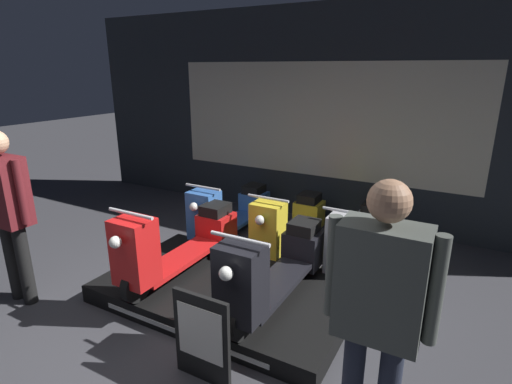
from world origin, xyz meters
The scene contains 11 objects.
ground_plane centered at (0.00, 0.00, 0.00)m, with size 30.00×30.00×0.00m, color #38383D.
shop_wall_back centered at (0.00, 3.64, 1.60)m, with size 8.57×0.09×3.20m.
display_platform centered at (0.11, 0.91, 0.09)m, with size 2.53×1.54×0.19m.
scooter_display_left centered at (-0.46, 0.87, 0.54)m, with size 0.52×1.77×0.90m.
scooter_display_right centered at (0.68, 0.87, 0.54)m, with size 0.52×1.77×0.90m.
scooter_backrow_0 centered at (-0.76, 2.36, 0.35)m, with size 0.52×1.77×0.90m.
scooter_backrow_1 centered at (0.16, 2.36, 0.35)m, with size 0.52×1.77×0.90m.
scooter_backrow_2 centered at (1.08, 2.36, 0.35)m, with size 0.52×1.77×0.90m.
person_left_browsing centered at (-1.73, -0.11, 1.06)m, with size 0.62×0.26×1.77m.
person_right_browsing centered at (1.80, -0.11, 1.07)m, with size 0.63×0.26×1.77m.
price_sign_board centered at (0.56, -0.12, 0.37)m, with size 0.49×0.04×0.74m.
Camera 1 is at (2.14, -2.14, 2.31)m, focal length 28.00 mm.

